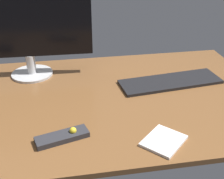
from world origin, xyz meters
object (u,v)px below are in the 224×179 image
(keyboard, at_px, (170,82))
(media_remote, at_px, (63,136))
(notepad, at_px, (164,141))

(keyboard, height_order, media_remote, media_remote)
(keyboard, bearing_deg, notepad, -118.81)
(notepad, bearing_deg, keyboard, 67.70)
(keyboard, height_order, notepad, keyboard)
(media_remote, relative_size, notepad, 1.38)
(keyboard, relative_size, notepad, 3.39)
(keyboard, bearing_deg, media_remote, -152.75)
(media_remote, distance_m, notepad, 0.33)
(media_remote, bearing_deg, notepad, -27.98)
(media_remote, bearing_deg, keyboard, 18.21)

